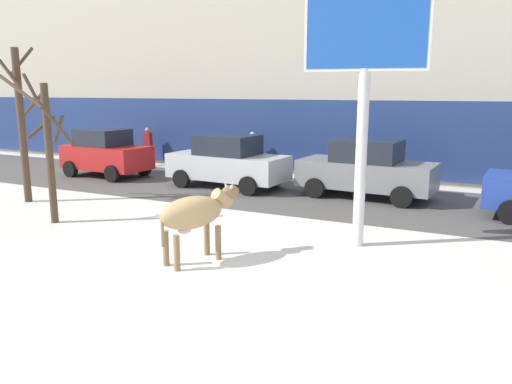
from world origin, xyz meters
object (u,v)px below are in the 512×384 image
at_px(cow_tan, 195,213).
at_px(car_red_hatchback, 106,153).
at_px(billboard, 366,43).
at_px(bare_tree_right_lot, 23,119).
at_px(car_silver_sedan, 228,162).
at_px(car_grey_sedan, 366,169).
at_px(pedestrian_near_billboard, 148,147).
at_px(pedestrian_by_cars, 252,153).
at_px(bare_tree_far_back, 48,146).

relative_size(cow_tan, car_red_hatchback, 0.53).
bearing_deg(billboard, bare_tree_right_lot, -179.76).
distance_m(cow_tan, car_silver_sedan, 7.80).
xyz_separation_m(billboard, bare_tree_right_lot, (-10.23, -0.04, -1.81)).
relative_size(car_red_hatchback, car_grey_sedan, 0.84).
xyz_separation_m(car_grey_sedan, pedestrian_near_billboard, (-10.42, 2.34, -0.03)).
bearing_deg(pedestrian_by_cars, billboard, -49.82).
relative_size(car_silver_sedan, car_grey_sedan, 1.00).
relative_size(pedestrian_by_cars, bare_tree_far_back, 0.46).
height_order(car_red_hatchback, car_silver_sedan, car_red_hatchback).
distance_m(car_red_hatchback, pedestrian_by_cars, 5.81).
xyz_separation_m(cow_tan, billboard, (2.63, 2.46, 3.32)).
relative_size(car_grey_sedan, pedestrian_near_billboard, 2.49).
height_order(car_red_hatchback, pedestrian_by_cars, car_red_hatchback).
bearing_deg(pedestrian_near_billboard, car_red_hatchback, -86.14).
height_order(billboard, pedestrian_by_cars, billboard).
distance_m(car_grey_sedan, bare_tree_far_back, 9.32).
distance_m(car_red_hatchback, bare_tree_far_back, 7.24).
height_order(pedestrian_by_cars, bare_tree_right_lot, bare_tree_right_lot).
relative_size(car_silver_sedan, bare_tree_far_back, 1.15).
xyz_separation_m(billboard, pedestrian_by_cars, (-6.28, 7.43, -3.43)).
bearing_deg(pedestrian_by_cars, car_silver_sedan, -81.49).
distance_m(car_red_hatchback, car_silver_sedan, 5.45).
bearing_deg(bare_tree_far_back, car_silver_sedan, 74.83).
relative_size(billboard, pedestrian_near_billboard, 3.21).
xyz_separation_m(billboard, pedestrian_near_billboard, (-11.51, 7.43, -3.43)).
distance_m(car_red_hatchback, car_grey_sedan, 10.24).
bearing_deg(bare_tree_right_lot, cow_tan, -17.65).
relative_size(bare_tree_right_lot, bare_tree_far_back, 1.23).
relative_size(car_red_hatchback, bare_tree_far_back, 0.96).
bearing_deg(billboard, cow_tan, -136.95).
height_order(car_red_hatchback, bare_tree_right_lot, bare_tree_right_lot).
bearing_deg(bare_tree_right_lot, billboard, 0.24).
distance_m(billboard, pedestrian_near_billboard, 14.12).
bearing_deg(bare_tree_far_back, billboard, 11.65).
bearing_deg(pedestrian_near_billboard, car_grey_sedan, -12.68).
bearing_deg(cow_tan, car_grey_sedan, 78.41).
relative_size(billboard, bare_tree_right_lot, 1.20).
relative_size(pedestrian_near_billboard, bare_tree_right_lot, 0.37).
bearing_deg(bare_tree_far_back, pedestrian_by_cars, 82.00).
bearing_deg(car_red_hatchback, cow_tan, -38.88).
bearing_deg(billboard, bare_tree_far_back, -168.35).
height_order(billboard, bare_tree_far_back, billboard).
bearing_deg(bare_tree_far_back, cow_tan, -10.45).
distance_m(cow_tan, pedestrian_near_billboard, 13.29).
bearing_deg(bare_tree_right_lot, pedestrian_near_billboard, 99.69).
height_order(cow_tan, bare_tree_far_back, bare_tree_far_back).
bearing_deg(car_silver_sedan, bare_tree_right_lot, -133.01).
distance_m(cow_tan, bare_tree_right_lot, 8.12).
bearing_deg(bare_tree_far_back, pedestrian_near_billboard, 113.82).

